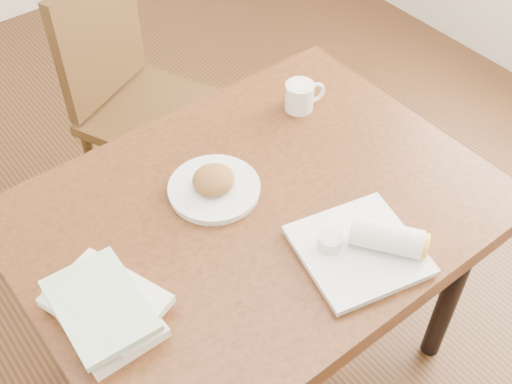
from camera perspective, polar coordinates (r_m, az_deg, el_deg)
ground at (r=2.21m, az=0.00°, el=-14.51°), size 4.00×5.00×0.01m
table at (r=1.66m, az=0.00°, el=-3.17°), size 1.16×0.87×0.75m
chair_far at (r=2.31m, az=-10.89°, el=8.87°), size 0.56×0.56×0.95m
plate_scone at (r=1.61m, az=-3.76°, el=0.57°), size 0.23×0.23×0.07m
coffee_mug at (r=1.85m, az=3.99°, el=8.54°), size 0.12×0.08×0.08m
plate_burrito at (r=1.50m, az=9.89°, el=-4.75°), size 0.32×0.32×0.09m
book_stack at (r=1.41m, az=-13.35°, el=-9.94°), size 0.24×0.28×0.07m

